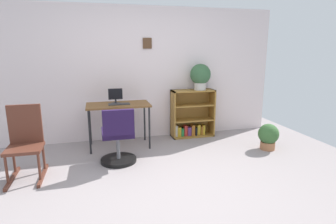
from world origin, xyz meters
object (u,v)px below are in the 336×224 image
monitor (115,96)px  office_chair (118,140)px  keyboard (119,104)px  rocking_chair (25,142)px  potted_plant_floor (268,136)px  potted_plant_on_shelf (200,76)px  bookshelf_low (191,116)px  desk (118,108)px

monitor → office_chair: bearing=-92.8°
keyboard → office_chair: bearing=-97.3°
rocking_chair → potted_plant_floor: rocking_chair is taller
potted_plant_on_shelf → bookshelf_low: bearing=157.8°
keyboard → potted_plant_floor: 2.48m
monitor → office_chair: monitor is taller
desk → potted_plant_floor: bearing=-17.6°
monitor → keyboard: bearing=-64.4°
potted_plant_floor → keyboard: bearing=163.7°
rocking_chair → potted_plant_on_shelf: potted_plant_on_shelf is taller
monitor → bookshelf_low: monitor is taller
desk → monitor: (-0.04, 0.03, 0.19)m
office_chair → potted_plant_on_shelf: bearing=30.4°
office_chair → potted_plant_on_shelf: 1.99m
desk → keyboard: size_ratio=2.99×
office_chair → potted_plant_floor: 2.42m
desk → potted_plant_on_shelf: size_ratio=2.16×
desk → rocking_chair: 1.50m
potted_plant_floor → rocking_chair: bearing=-178.8°
desk → office_chair: bearing=-95.9°
monitor → bookshelf_low: 1.50m
potted_plant_on_shelf → monitor: bearing=-173.2°
keyboard → office_chair: (-0.08, -0.64, -0.39)m
monitor → rocking_chair: 1.53m
desk → keyboard: (0.01, -0.06, 0.07)m
keyboard → potted_plant_on_shelf: bearing=10.6°
keyboard → potted_plant_on_shelf: (1.49, 0.28, 0.40)m
monitor → keyboard: monitor is taller
office_chair → rocking_chair: rocking_chair is taller
potted_plant_on_shelf → potted_plant_floor: (0.84, -0.96, -0.91)m
keyboard → bookshelf_low: 1.44m
monitor → keyboard: size_ratio=0.73×
monitor → potted_plant_on_shelf: (1.54, 0.18, 0.28)m
desk → potted_plant_on_shelf: bearing=8.2°
keyboard → potted_plant_on_shelf: potted_plant_on_shelf is taller
desk → office_chair: (-0.07, -0.71, -0.32)m
bookshelf_low → monitor: bearing=-170.3°
keyboard → office_chair: size_ratio=0.41×
desk → keyboard: bearing=-81.1°
monitor → potted_plant_on_shelf: potted_plant_on_shelf is taller
potted_plant_floor → potted_plant_on_shelf: bearing=131.0°
keyboard → bookshelf_low: size_ratio=0.39×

